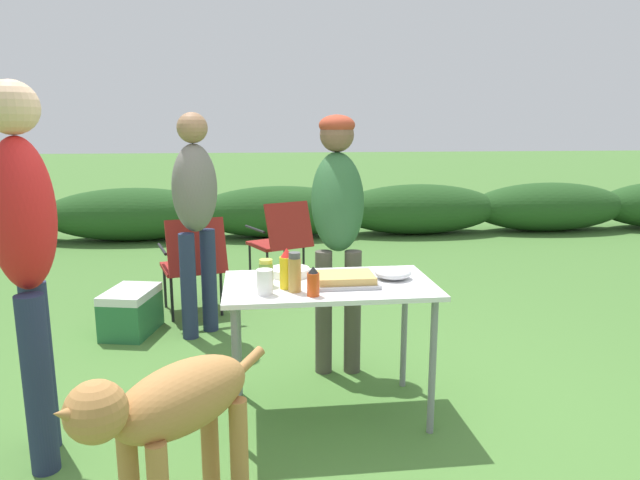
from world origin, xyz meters
name	(u,v)px	position (x,y,z in m)	size (l,w,h in m)	color
ground_plane	(329,412)	(0.00, 0.00, 0.00)	(60.00, 60.00, 0.00)	#477533
shrub_hedge	(280,212)	(0.00, 5.07, 0.36)	(14.40, 0.90, 0.72)	#234C1E
folding_table	(329,297)	(0.00, 0.00, 0.66)	(1.10, 0.64, 0.74)	white
food_tray	(345,280)	(0.08, -0.04, 0.77)	(0.33, 0.26, 0.06)	#9E9EA3
plate_stack	(290,272)	(-0.20, 0.17, 0.76)	(0.22, 0.22, 0.04)	white
mixing_bowl	(393,273)	(0.35, 0.04, 0.77)	(0.20, 0.20, 0.06)	silver
paper_cup_stack	(265,282)	(-0.34, -0.17, 0.80)	(0.08, 0.08, 0.13)	white
mustard_bottle	(287,269)	(-0.23, -0.07, 0.84)	(0.07, 0.07, 0.21)	yellow
spice_jar	(295,273)	(-0.19, -0.14, 0.84)	(0.06, 0.06, 0.20)	#B2893D
hot_sauce_bottle	(313,282)	(-0.11, -0.22, 0.81)	(0.06, 0.06, 0.15)	#CC4214
relish_jar	(266,273)	(-0.33, -0.02, 0.81)	(0.07, 0.07, 0.14)	olive
standing_person_in_navy_coat	(338,210)	(0.14, 0.64, 1.03)	(0.37, 0.49, 1.62)	#4C473D
standing_person_in_olive_jacket	(196,204)	(-0.80, 1.31, 0.99)	(0.44, 0.44, 1.64)	#232D4C
standing_person_with_beanie	(25,242)	(-1.39, -0.27, 1.05)	(0.38, 0.45, 1.74)	#232D4C
dog	(172,411)	(-0.71, -0.87, 0.51)	(0.72, 0.75, 0.74)	#B27A42
camp_chair_green_behind_table	(193,260)	(-0.88, 1.76, 0.47)	(0.61, 0.69, 0.83)	maroon
camp_chair_near_hedge	(281,238)	(-0.11, 2.62, 0.47)	(0.67, 0.73, 0.83)	maroon
cooler_box	(131,311)	(-1.32, 1.39, 0.17)	(0.42, 0.54, 0.34)	#286B3D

